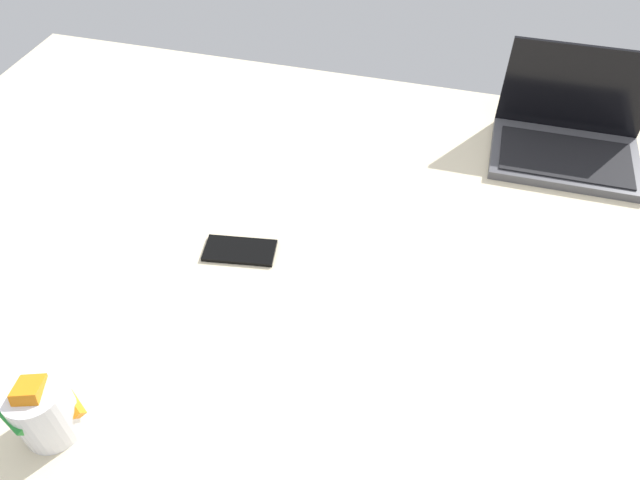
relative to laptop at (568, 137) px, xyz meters
The scene contains 4 objects.
bed_mattress 78.58cm from the laptop, 141.38° to the right, with size 180.00×140.00×18.00cm, color beige.
laptop is the anchor object (origin of this frame).
snack_cup 120.34cm from the laptop, 129.46° to the right, with size 9.82×9.81×12.88cm.
cell_phone 80.12cm from the laptop, 141.02° to the right, with size 6.80×14.00×0.80cm, color black.
Camera 1 is at (34.63, -75.71, 103.20)cm, focal length 33.28 mm.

